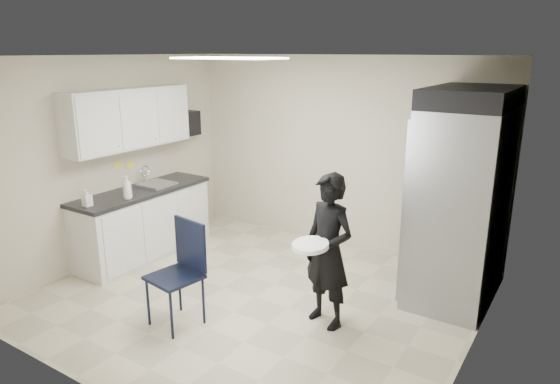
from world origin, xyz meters
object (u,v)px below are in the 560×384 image
Objects in this scene: folding_chair at (174,277)px; man_tuxedo at (328,251)px; lower_counter at (144,224)px; commercial_fridge at (461,205)px.

folding_chair is 1.53m from man_tuxedo.
commercial_fridge is (3.78, 1.07, 0.62)m from lower_counter.
lower_counter is at bearing -169.61° from man_tuxedo.
commercial_fridge reaches higher than man_tuxedo.
man_tuxedo is (2.87, -0.24, 0.34)m from lower_counter.
lower_counter is at bearing -164.12° from commercial_fridge.
lower_counter is 0.90× the size of commercial_fridge.
folding_chair is (-2.16, -2.16, -0.54)m from commercial_fridge.
folding_chair is at bearing -33.76° from lower_counter.
lower_counter is 1.95m from folding_chair.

